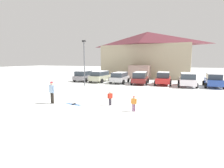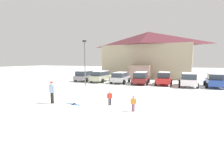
# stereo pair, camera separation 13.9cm
# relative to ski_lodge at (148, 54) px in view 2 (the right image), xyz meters

# --- Properties ---
(ground) EXTENTS (160.00, 160.00, 0.00)m
(ground) POSITION_rel_ski_lodge_xyz_m (0.24, -27.32, -4.47)
(ground) COLOR white
(ski_lodge) EXTENTS (17.29, 11.03, 8.83)m
(ski_lodge) POSITION_rel_ski_lodge_xyz_m (0.00, 0.00, 0.00)
(ski_lodge) COLOR tan
(ski_lodge) RESTS_ON ground
(parked_grey_wagon) EXTENTS (2.32, 4.49, 1.65)m
(parked_grey_wagon) POSITION_rel_ski_lodge_xyz_m (-7.66, -11.39, -3.58)
(parked_grey_wagon) COLOR gray
(parked_grey_wagon) RESTS_ON ground
(parked_beige_suv) EXTENTS (2.11, 4.54, 1.66)m
(parked_beige_suv) POSITION_rel_ski_lodge_xyz_m (-4.76, -11.47, -3.58)
(parked_beige_suv) COLOR #B0B192
(parked_beige_suv) RESTS_ON ground
(parked_silver_wagon) EXTENTS (2.20, 4.13, 1.57)m
(parked_silver_wagon) POSITION_rel_ski_lodge_xyz_m (-1.55, -11.62, -3.62)
(parked_silver_wagon) COLOR #BABBBE
(parked_silver_wagon) RESTS_ON ground
(parked_maroon_van) EXTENTS (2.51, 4.52, 1.68)m
(parked_maroon_van) POSITION_rel_ski_lodge_xyz_m (1.42, -11.48, -3.57)
(parked_maroon_van) COLOR maroon
(parked_maroon_van) RESTS_ON ground
(parked_red_sedan) EXTENTS (2.27, 4.25, 1.72)m
(parked_red_sedan) POSITION_rel_ski_lodge_xyz_m (4.48, -11.10, -3.61)
(parked_red_sedan) COLOR red
(parked_red_sedan) RESTS_ON ground
(parked_white_suv) EXTENTS (2.33, 4.51, 1.70)m
(parked_white_suv) POSITION_rel_ski_lodge_xyz_m (7.45, -11.59, -3.56)
(parked_white_suv) COLOR white
(parked_white_suv) RESTS_ON ground
(parked_blue_hatchback) EXTENTS (2.11, 4.18, 1.68)m
(parked_blue_hatchback) POSITION_rel_ski_lodge_xyz_m (10.37, -11.13, -3.63)
(parked_blue_hatchback) COLOR #28469C
(parked_blue_hatchback) RESTS_ON ground
(skier_adult_in_blue_parka) EXTENTS (0.60, 0.34, 1.67)m
(skier_adult_in_blue_parka) POSITION_rel_ski_lodge_xyz_m (-2.17, -25.03, -3.53)
(skier_adult_in_blue_parka) COLOR black
(skier_adult_in_blue_parka) RESTS_ON ground
(skier_child_in_orange_jacket) EXTENTS (0.37, 0.15, 0.99)m
(skier_child_in_orange_jacket) POSITION_rel_ski_lodge_xyz_m (4.10, -24.74, -3.91)
(skier_child_in_orange_jacket) COLOR #6F3C60
(skier_child_in_orange_jacket) RESTS_ON ground
(skier_child_in_red_jacket) EXTENTS (0.32, 0.27, 1.05)m
(skier_child_in_red_jacket) POSITION_rel_ski_lodge_xyz_m (2.12, -23.91, -3.88)
(skier_child_in_red_jacket) COLOR black
(skier_child_in_red_jacket) RESTS_ON ground
(pair_of_skis) EXTENTS (1.39, 0.46, 0.08)m
(pair_of_skis) POSITION_rel_ski_lodge_xyz_m (-0.48, -24.72, -4.45)
(pair_of_skis) COLOR blue
(pair_of_skis) RESTS_ON ground
(lamp_post) EXTENTS (0.44, 0.24, 5.74)m
(lamp_post) POSITION_rel_ski_lodge_xyz_m (-4.80, -15.94, -1.25)
(lamp_post) COLOR #515459
(lamp_post) RESTS_ON ground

